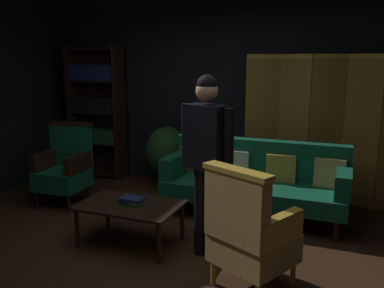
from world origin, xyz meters
name	(u,v)px	position (x,y,z in m)	size (l,w,h in m)	color
ground_plane	(160,260)	(0.00, 0.00, 0.00)	(10.00, 10.00, 0.00)	#331E11
back_wall	(235,91)	(0.00, 2.45, 1.40)	(7.20, 0.10, 2.80)	black
folding_screen	(326,127)	(1.27, 2.24, 0.99)	(2.09, 0.24, 1.90)	olive
bookshelf	(97,108)	(-2.15, 2.19, 1.09)	(0.90, 0.32, 2.05)	black
velvet_couch	(255,178)	(0.55, 1.46, 0.46)	(2.12, 0.78, 0.88)	black
coffee_table	(130,208)	(-0.43, 0.22, 0.37)	(1.00, 0.64, 0.42)	black
armchair_gilt_accent	(249,232)	(0.87, -0.16, 0.49)	(0.77, 0.77, 1.04)	gold
armchair_wing_left	(65,166)	(-1.82, 0.95, 0.49)	(0.63, 0.62, 1.04)	black
standing_figure	(207,151)	(0.36, 0.25, 1.03)	(0.56, 0.34, 1.70)	black
potted_plant	(167,153)	(-0.85, 1.97, 0.52)	(0.61, 0.61, 0.90)	brown
book_green_cloth	(132,202)	(-0.41, 0.22, 0.44)	(0.22, 0.15, 0.04)	#1E4C28
book_navy_cloth	(132,199)	(-0.41, 0.22, 0.47)	(0.23, 0.15, 0.03)	navy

